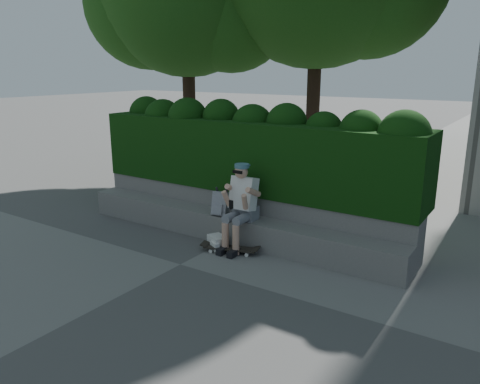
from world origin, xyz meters
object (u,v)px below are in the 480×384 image
Objects in this scene: person at (241,203)px; backpack_ground at (217,242)px; skateboard at (230,248)px; backpack_plaid at (221,204)px.

person is 0.76m from backpack_ground.
skateboard is at bearing -95.69° from person.
backpack_ground is at bearing 151.19° from skateboard.
backpack_plaid is 1.25× the size of backpack_ground.
person is 0.48m from backpack_plaid.
person is at bearing 66.24° from skateboard.
backpack_plaid is (-0.47, 0.08, -0.11)m from person.
skateboard is 2.19× the size of backpack_plaid.
backpack_ground reaches higher than skateboard.
backpack_ground is (-0.28, 0.05, 0.03)m from skateboard.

